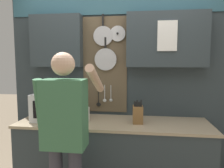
{
  "coord_description": "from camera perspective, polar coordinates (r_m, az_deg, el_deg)",
  "views": [
    {
      "loc": [
        0.32,
        -2.44,
        1.58
      ],
      "look_at": [
        -0.04,
        0.22,
        1.29
      ],
      "focal_mm": 35.0,
      "sensor_mm": 36.0,
      "label": 1
    }
  ],
  "objects": [
    {
      "name": "back_wall_unit",
      "position": [
        2.76,
        1.5,
        3.93
      ],
      "size": [
        2.76,
        0.22,
        2.42
      ],
      "color": "#2D383D",
      "rests_on": "ground_plane"
    },
    {
      "name": "knife_block",
      "position": [
        2.49,
        6.74,
        -7.82
      ],
      "size": [
        0.12,
        0.16,
        0.27
      ],
      "color": "brown",
      "rests_on": "base_cabinet_counter"
    },
    {
      "name": "base_cabinet_counter",
      "position": [
        2.71,
        0.32,
        -18.82
      ],
      "size": [
        2.19,
        0.66,
        0.88
      ],
      "color": "#2D383D",
      "rests_on": "ground_plane"
    },
    {
      "name": "microwave",
      "position": [
        2.67,
        -14.44,
        -5.74
      ],
      "size": [
        0.5,
        0.37,
        0.32
      ],
      "color": "silver",
      "rests_on": "base_cabinet_counter"
    },
    {
      "name": "utensil_crock",
      "position": [
        2.58,
        -7.22,
        -7.5
      ],
      "size": [
        0.12,
        0.12,
        0.35
      ],
      "color": "white",
      "rests_on": "base_cabinet_counter"
    },
    {
      "name": "person",
      "position": [
        2.02,
        -12.18,
        -11.22
      ],
      "size": [
        0.54,
        0.61,
        1.65
      ],
      "color": "#383842",
      "rests_on": "ground_plane"
    }
  ]
}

